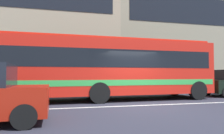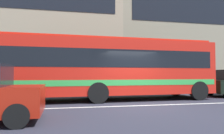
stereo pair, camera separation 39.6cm
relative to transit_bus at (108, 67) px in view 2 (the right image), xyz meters
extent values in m
plane|color=#2D2C39|center=(1.05, -2.25, -1.79)|extent=(160.00, 160.00, 0.00)
cube|color=silver|center=(1.05, -2.25, -1.78)|extent=(60.00, 0.16, 0.01)
cube|color=#396433|center=(-0.60, 3.55, -1.36)|extent=(18.37, 1.10, 0.84)
cube|color=gray|center=(-6.52, 11.65, 5.17)|extent=(18.17, 10.29, 13.90)
cube|color=gray|center=(12.98, 11.65, 4.74)|extent=(20.83, 10.29, 13.06)
cube|color=red|center=(0.00, 0.00, -0.05)|extent=(11.53, 2.93, 2.77)
cube|color=black|center=(0.00, 0.00, 0.36)|extent=(10.84, 2.93, 0.89)
cube|color=green|center=(0.00, 0.00, -0.81)|extent=(11.30, 2.95, 0.28)
cube|color=red|center=(0.00, 0.00, 1.39)|extent=(11.06, 2.51, 0.12)
cube|color=black|center=(5.73, 0.19, 0.36)|extent=(0.10, 2.15, 0.97)
cylinder|color=black|center=(4.69, 1.33, -1.29)|extent=(1.01, 0.31, 1.00)
cylinder|color=black|center=(4.76, -1.03, -1.29)|extent=(1.01, 0.31, 1.00)
cylinder|color=black|center=(-0.75, 1.16, -1.29)|extent=(1.01, 0.31, 1.00)
cylinder|color=black|center=(-0.67, -1.20, -1.29)|extent=(1.01, 0.31, 1.00)
cylinder|color=black|center=(-4.76, 1.03, -1.29)|extent=(1.01, 0.31, 1.00)
cylinder|color=black|center=(-4.69, -1.33, -1.29)|extent=(1.01, 0.31, 1.00)
cylinder|color=black|center=(6.96, 1.04, -1.47)|extent=(0.64, 0.23, 0.64)
cylinder|color=black|center=(-3.27, -5.26, -1.47)|extent=(0.65, 0.25, 0.64)
cylinder|color=black|center=(-3.34, -3.60, -1.47)|extent=(0.65, 0.25, 0.64)
camera|label=1|loc=(-2.34, -10.75, -0.42)|focal=32.79mm
camera|label=2|loc=(-1.95, -10.83, -0.42)|focal=32.79mm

